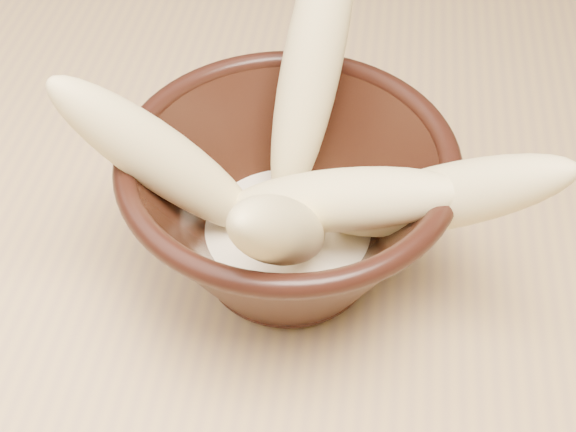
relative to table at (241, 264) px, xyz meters
name	(u,v)px	position (x,y,z in m)	size (l,w,h in m)	color
table	(241,264)	(0.00, 0.00, 0.00)	(1.20, 0.80, 0.75)	tan
bowl	(288,206)	(0.05, -0.07, 0.14)	(0.21, 0.21, 0.11)	black
milk_puddle	(288,235)	(0.05, -0.07, 0.12)	(0.12, 0.12, 0.02)	beige
banana_upright	(312,66)	(0.05, 0.00, 0.21)	(0.04, 0.04, 0.20)	#F9DA93
banana_left	(163,160)	(-0.03, -0.08, 0.19)	(0.04, 0.04, 0.17)	#F9DA93
banana_right	(438,198)	(0.14, -0.08, 0.18)	(0.04, 0.04, 0.18)	#F9DA93
banana_across	(339,200)	(0.08, -0.08, 0.17)	(0.04, 0.04, 0.16)	#F9DA93
banana_front	(281,231)	(0.05, -0.12, 0.18)	(0.04, 0.04, 0.16)	#F9DA93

